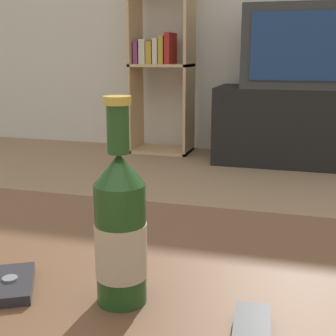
{
  "coord_description": "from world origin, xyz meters",
  "views": [
    {
      "loc": [
        0.27,
        -0.51,
        0.73
      ],
      "look_at": [
        0.04,
        0.29,
        0.52
      ],
      "focal_mm": 50.0,
      "sensor_mm": 36.0,
      "label": 1
    }
  ],
  "objects": [
    {
      "name": "coffee_table",
      "position": [
        0.0,
        0.0,
        0.37
      ],
      "size": [
        1.21,
        0.77,
        0.42
      ],
      "color": "brown",
      "rests_on": "ground_plane"
    },
    {
      "name": "tv_stand",
      "position": [
        0.22,
        2.7,
        0.25
      ],
      "size": [
        1.02,
        0.5,
        0.51
      ],
      "color": "black",
      "rests_on": "ground_plane"
    },
    {
      "name": "television",
      "position": [
        0.22,
        2.7,
        0.76
      ],
      "size": [
        0.68,
        0.51,
        0.51
      ],
      "color": "#2D2D2D",
      "rests_on": "tv_stand"
    },
    {
      "name": "bookshelf",
      "position": [
        -0.74,
        2.81,
        0.66
      ],
      "size": [
        0.43,
        0.3,
        1.27
      ],
      "color": "tan",
      "rests_on": "ground_plane"
    },
    {
      "name": "beer_bottle",
      "position": [
        0.07,
        -0.01,
        0.52
      ],
      "size": [
        0.06,
        0.06,
        0.26
      ],
      "color": "#1E4219",
      "rests_on": "coffee_table"
    },
    {
      "name": "cell_phone",
      "position": [
        -0.08,
        -0.02,
        0.43
      ],
      "size": [
        0.1,
        0.11,
        0.02
      ],
      "rotation": [
        0.0,
        0.0,
        0.5
      ],
      "color": "#232328",
      "rests_on": "coffee_table"
    }
  ]
}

